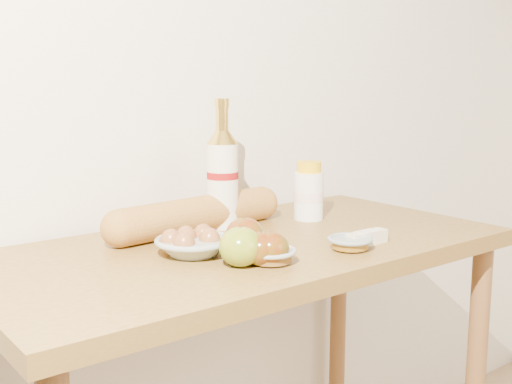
% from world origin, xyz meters
% --- Properties ---
extents(back_wall, '(3.50, 0.02, 2.60)m').
position_xyz_m(back_wall, '(0.00, 1.51, 1.30)').
color(back_wall, silver).
rests_on(back_wall, ground).
extents(table, '(1.20, 0.60, 0.90)m').
position_xyz_m(table, '(0.00, 1.18, 0.78)').
color(table, olive).
rests_on(table, ground).
extents(bourbon_bottle, '(0.09, 0.09, 0.32)m').
position_xyz_m(bourbon_bottle, '(0.04, 1.34, 1.03)').
color(bourbon_bottle, '#F2E7CD').
rests_on(bourbon_bottle, table).
extents(cream_bottle, '(0.09, 0.09, 0.15)m').
position_xyz_m(cream_bottle, '(0.27, 1.28, 0.97)').
color(cream_bottle, white).
rests_on(cream_bottle, table).
extents(egg_bowl, '(0.17, 0.17, 0.06)m').
position_xyz_m(egg_bowl, '(-0.16, 1.17, 0.92)').
color(egg_bowl, '#96A49F').
rests_on(egg_bowl, table).
extents(baguette, '(0.52, 0.13, 0.09)m').
position_xyz_m(baguette, '(-0.03, 1.34, 0.94)').
color(baguette, '#C1883B').
rests_on(baguette, table).
extents(apple_yellowgreen, '(0.10, 0.10, 0.08)m').
position_xyz_m(apple_yellowgreen, '(-0.13, 1.04, 0.94)').
color(apple_yellowgreen, olive).
rests_on(apple_yellowgreen, table).
extents(apple_redgreen_front, '(0.08, 0.08, 0.07)m').
position_xyz_m(apple_redgreen_front, '(-0.09, 1.02, 0.93)').
color(apple_redgreen_front, maroon).
rests_on(apple_redgreen_front, table).
extents(apple_redgreen_right, '(0.10, 0.10, 0.08)m').
position_xyz_m(apple_redgreen_right, '(-0.06, 1.11, 0.94)').
color(apple_redgreen_right, maroon).
rests_on(apple_redgreen_right, table).
extents(sugar_bowl, '(0.12, 0.12, 0.03)m').
position_xyz_m(sugar_bowl, '(-0.07, 1.02, 0.92)').
color(sugar_bowl, '#96A39F').
rests_on(sugar_bowl, table).
extents(syrup_bowl, '(0.11, 0.11, 0.03)m').
position_xyz_m(syrup_bowl, '(0.14, 0.99, 0.91)').
color(syrup_bowl, gray).
rests_on(syrup_bowl, table).
extents(butter_stick, '(0.11, 0.03, 0.03)m').
position_xyz_m(butter_stick, '(0.20, 1.00, 0.91)').
color(butter_stick, beige).
rests_on(butter_stick, table).
extents(apple_extra, '(0.08, 0.08, 0.07)m').
position_xyz_m(apple_extra, '(-0.07, 1.01, 0.93)').
color(apple_extra, maroon).
rests_on(apple_extra, table).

